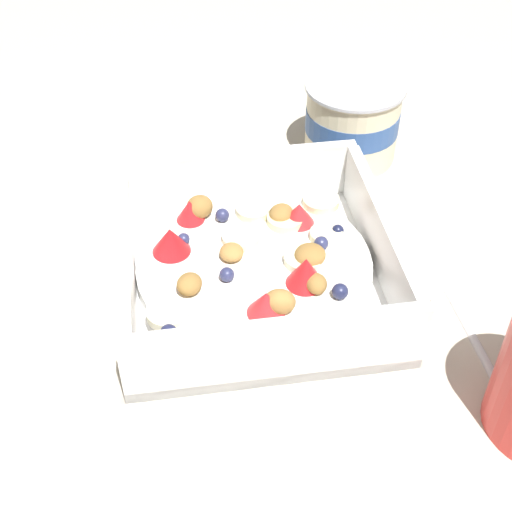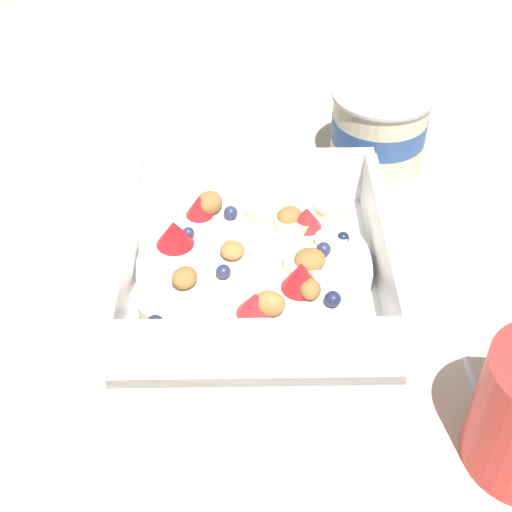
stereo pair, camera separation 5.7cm
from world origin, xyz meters
TOP-DOWN VIEW (x-y plane):
  - ground_plane at (0.00, 0.00)m, footprint 2.40×2.40m
  - fruit_bowl at (0.00, 0.01)m, footprint 0.21×0.21m
  - spoon at (0.16, -0.03)m, footprint 0.03×0.17m
  - yogurt_cup at (0.12, 0.18)m, footprint 0.10×0.10m

SIDE VIEW (x-z plane):
  - ground_plane at x=0.00m, z-range 0.00..0.00m
  - spoon at x=0.16m, z-range 0.00..0.01m
  - fruit_bowl at x=0.00m, z-range -0.01..0.05m
  - yogurt_cup at x=0.12m, z-range 0.00..0.08m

